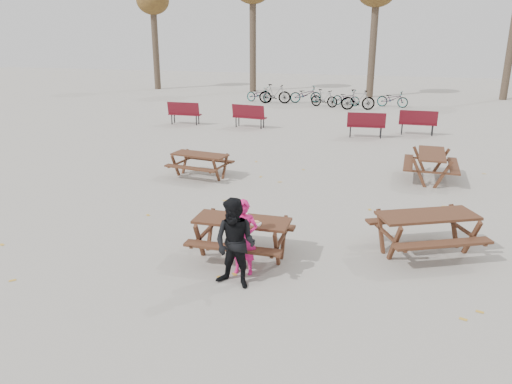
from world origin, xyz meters
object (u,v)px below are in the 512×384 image
(main_picnic_table, at_px, (242,229))
(picnic_table_north, at_px, (200,166))
(food_tray, at_px, (256,224))
(child, at_px, (244,237))
(adult, at_px, (235,244))
(soda_bottle, at_px, (247,218))
(picnic_table_far, at_px, (431,166))
(picnic_table_east, at_px, (426,234))

(main_picnic_table, height_order, picnic_table_north, main_picnic_table)
(food_tray, bearing_deg, picnic_table_north, 121.60)
(child, distance_m, adult, 0.50)
(soda_bottle, bearing_deg, picnic_table_north, 120.33)
(adult, xyz_separation_m, picnic_table_far, (3.52, 7.48, -0.38))
(main_picnic_table, xyz_separation_m, picnic_table_north, (-2.77, 4.86, -0.24))
(picnic_table_far, bearing_deg, main_picnic_table, 151.55)
(picnic_table_east, height_order, picnic_table_north, picnic_table_east)
(picnic_table_east, bearing_deg, picnic_table_far, 60.47)
(soda_bottle, xyz_separation_m, picnic_table_north, (-2.90, 4.96, -0.50))
(adult, xyz_separation_m, picnic_table_east, (3.16, 2.23, -0.38))
(food_tray, relative_size, picnic_table_far, 0.10)
(soda_bottle, relative_size, child, 0.12)
(picnic_table_north, distance_m, picnic_table_far, 6.69)
(food_tray, bearing_deg, picnic_table_east, 23.13)
(soda_bottle, xyz_separation_m, adult, (0.10, -1.01, -0.06))
(picnic_table_east, distance_m, picnic_table_north, 7.21)
(child, xyz_separation_m, adult, (0.00, -0.50, 0.09))
(main_picnic_table, xyz_separation_m, adult, (0.22, -1.11, 0.20))
(picnic_table_north, bearing_deg, soda_bottle, -51.23)
(main_picnic_table, relative_size, food_tray, 10.00)
(main_picnic_table, distance_m, child, 0.66)
(child, bearing_deg, adult, -95.42)
(main_picnic_table, relative_size, soda_bottle, 10.59)
(main_picnic_table, distance_m, adult, 1.15)
(soda_bottle, distance_m, picnic_table_east, 3.50)
(food_tray, height_order, picnic_table_east, picnic_table_east)
(main_picnic_table, height_order, soda_bottle, soda_bottle)
(main_picnic_table, bearing_deg, picnic_table_north, 119.72)
(picnic_table_far, bearing_deg, food_tray, 154.49)
(child, distance_m, picnic_table_east, 3.62)
(child, bearing_deg, food_tray, 69.85)
(food_tray, bearing_deg, picnic_table_far, 62.47)
(adult, bearing_deg, picnic_table_north, 127.07)
(main_picnic_table, bearing_deg, picnic_table_east, 18.29)
(picnic_table_far, bearing_deg, picnic_table_north, 105.06)
(main_picnic_table, xyz_separation_m, picnic_table_east, (3.38, 1.12, -0.18))
(adult, bearing_deg, food_tray, 93.89)
(food_tray, distance_m, child, 0.45)
(soda_bottle, bearing_deg, food_tray, -22.81)
(soda_bottle, height_order, picnic_table_far, soda_bottle)
(picnic_table_north, bearing_deg, picnic_table_far, 21.48)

